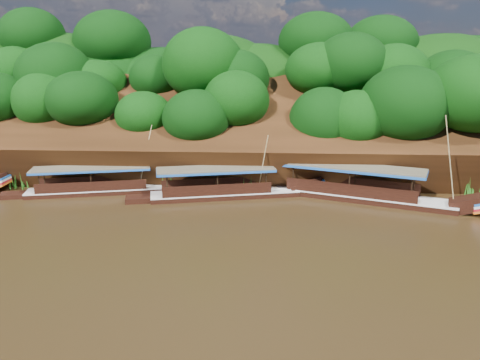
# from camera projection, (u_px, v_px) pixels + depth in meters

# --- Properties ---
(ground) EXTENTS (160.00, 160.00, 0.00)m
(ground) POSITION_uv_depth(u_px,v_px,m) (229.00, 230.00, 31.24)
(ground) COLOR black
(ground) RESTS_ON ground
(riverbank) EXTENTS (120.00, 30.06, 19.40)m
(riverbank) POSITION_uv_depth(u_px,v_px,m) (245.00, 144.00, 52.74)
(riverbank) COLOR black
(riverbank) RESTS_ON ground
(boat_0) EXTENTS (16.63, 8.28, 7.82)m
(boat_0) POSITION_uv_depth(u_px,v_px,m) (374.00, 194.00, 37.49)
(boat_0) COLOR black
(boat_0) RESTS_ON ground
(boat_1) EXTENTS (14.53, 5.42, 5.74)m
(boat_1) POSITION_uv_depth(u_px,v_px,m) (234.00, 190.00, 38.83)
(boat_1) COLOR black
(boat_1) RESTS_ON ground
(boat_2) EXTENTS (14.67, 5.38, 6.15)m
(boat_2) POSITION_uv_depth(u_px,v_px,m) (111.00, 187.00, 40.02)
(boat_2) COLOR black
(boat_2) RESTS_ON ground
(reeds) EXTENTS (50.24, 2.16, 1.75)m
(reeds) POSITION_uv_depth(u_px,v_px,m) (195.00, 182.00, 40.46)
(reeds) COLOR #276A1A
(reeds) RESTS_ON ground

